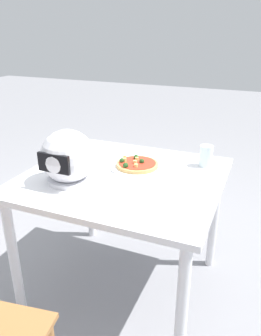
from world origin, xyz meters
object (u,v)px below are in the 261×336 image
Objects in this scene: dining_table at (124,191)px; motorcycle_helmet at (68,157)px; pizza at (137,164)px; drinking_glass at (206,156)px.

motorcycle_helmet is at bearing 37.71° from dining_table.
dining_table is 0.16m from pizza.
drinking_glass is at bearing -152.59° from pizza.
pizza reaches higher than dining_table.
pizza is (-0.03, -0.11, 0.11)m from dining_table.
drinking_glass reaches higher than pizza.
motorcycle_helmet is at bearing 48.19° from pizza.
motorcycle_helmet is (0.24, 0.27, 0.10)m from pizza.
pizza is at bearing -105.66° from dining_table.
pizza is 1.93× the size of drinking_glass.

